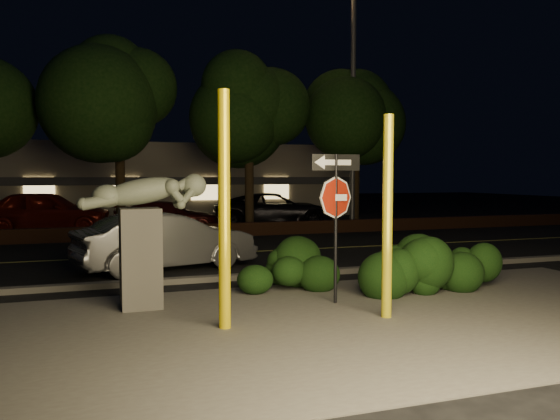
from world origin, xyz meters
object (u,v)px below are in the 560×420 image
object	(u,v)px
yellow_pole_right	(387,217)
sculpture	(142,226)
streetlight	(348,79)
silver_sedan	(166,241)
signpost	(336,198)
parked_car_darkred	(167,217)
yellow_pole_left	(224,211)
parked_car_dark	(275,210)
parked_car_red	(46,212)

from	to	relation	value
yellow_pole_right	sculpture	xyz separation A→B (m)	(-3.61, 1.92, -0.19)
yellow_pole_right	streetlight	distance (m)	15.20
sculpture	silver_sedan	size ratio (longest dim) A/B	0.54
signpost	parked_car_darkred	bearing A→B (deg)	97.08
yellow_pole_right	silver_sedan	size ratio (longest dim) A/B	0.76
yellow_pole_left	parked_car_dark	distance (m)	16.17
signpost	yellow_pole_left	bearing A→B (deg)	-155.45
yellow_pole_left	streetlight	size ratio (longest dim) A/B	0.33
yellow_pole_left	sculpture	size ratio (longest dim) A/B	1.53
yellow_pole_right	silver_sedan	world-z (taller)	yellow_pole_right
yellow_pole_right	silver_sedan	distance (m)	6.36
sculpture	streetlight	size ratio (longest dim) A/B	0.22
streetlight	silver_sedan	xyz separation A→B (m)	(-8.42, -7.67, -5.57)
yellow_pole_left	silver_sedan	bearing A→B (deg)	92.16
streetlight	parked_car_darkred	bearing A→B (deg)	176.92
sculpture	silver_sedan	distance (m)	3.89
sculpture	parked_car_red	distance (m)	14.20
yellow_pole_left	streetlight	world-z (taller)	streetlight
parked_car_darkred	parked_car_red	bearing A→B (deg)	82.74
parked_car_darkred	silver_sedan	bearing A→B (deg)	-178.55
parked_car_darkred	yellow_pole_left	bearing A→B (deg)	-175.12
streetlight	yellow_pole_right	bearing A→B (deg)	-106.42
silver_sedan	parked_car_red	xyz separation A→B (m)	(-3.51, 10.20, 0.15)
signpost	silver_sedan	distance (m)	5.24
signpost	parked_car_red	distance (m)	15.89
yellow_pole_right	parked_car_red	world-z (taller)	yellow_pole_right
streetlight	parked_car_dark	xyz separation A→B (m)	(-2.55, 1.99, -5.52)
sculpture	streetlight	bearing A→B (deg)	49.46
signpost	parked_car_red	bearing A→B (deg)	113.37
yellow_pole_right	parked_car_dark	xyz separation A→B (m)	(3.09, 15.31, -0.86)
silver_sedan	parked_car_dark	world-z (taller)	parked_car_dark
parked_car_darkred	parked_car_dark	world-z (taller)	parked_car_dark
sculpture	yellow_pole_right	bearing A→B (deg)	-29.54
parked_car_red	parked_car_darkred	bearing A→B (deg)	-96.58
yellow_pole_right	signpost	bearing A→B (deg)	108.00
sculpture	parked_car_red	world-z (taller)	sculpture
parked_car_red	parked_car_dark	xyz separation A→B (m)	(9.38, -0.54, -0.10)
yellow_pole_right	parked_car_darkred	world-z (taller)	yellow_pole_right
silver_sedan	parked_car_dark	bearing A→B (deg)	-46.46
silver_sedan	parked_car_dark	distance (m)	11.30
yellow_pole_right	silver_sedan	xyz separation A→B (m)	(-2.78, 5.65, -0.91)
yellow_pole_right	parked_car_red	xyz separation A→B (m)	(-6.29, 15.85, -0.76)
yellow_pole_left	yellow_pole_right	distance (m)	2.59
streetlight	parked_car_dark	distance (m)	6.40
parked_car_red	parked_car_dark	bearing A→B (deg)	-84.24
yellow_pole_left	signpost	xyz separation A→B (m)	(2.20, 0.94, 0.12)
sculpture	silver_sedan	bearing A→B (deg)	76.00
streetlight	parked_car_dark	bearing A→B (deg)	148.61
silver_sedan	parked_car_darkred	world-z (taller)	silver_sedan
signpost	sculpture	distance (m)	3.36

